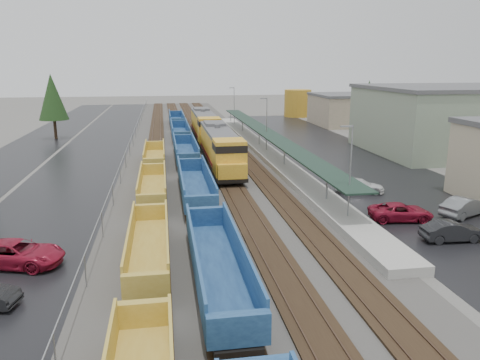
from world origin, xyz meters
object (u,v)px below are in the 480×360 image
object	(u,v)px
locomotive_trail	(205,126)
well_string_blue	(189,166)
parked_car_east_a	(452,231)
parked_car_east_e	(465,207)
parked_car_east_b	(401,212)
well_string_yellow	(149,247)
parked_car_east_c	(360,186)
locomotive_lead	(220,148)
parked_car_west_c	(17,254)
storage_tank	(298,103)

from	to	relation	value
locomotive_trail	well_string_blue	world-z (taller)	locomotive_trail
locomotive_trail	well_string_blue	distance (m)	24.58
well_string_blue	parked_car_east_a	xyz separation A→B (m)	(17.59, -23.52, -0.49)
parked_car_east_e	locomotive_trail	bearing A→B (deg)	-1.43
parked_car_east_a	parked_car_east_e	world-z (taller)	parked_car_east_e
well_string_blue	parked_car_east_a	bearing A→B (deg)	-53.21
locomotive_trail	parked_car_east_b	xyz separation A→B (m)	(12.18, -42.82, -1.89)
well_string_blue	parked_car_east_e	bearing A→B (deg)	-39.81
well_string_yellow	parked_car_east_b	distance (m)	20.87
parked_car_east_b	parked_car_east_a	bearing A→B (deg)	-156.31
parked_car_east_c	parked_car_east_b	bearing A→B (deg)	-162.56
locomotive_lead	well_string_yellow	world-z (taller)	locomotive_lead
parked_car_east_b	locomotive_trail	bearing A→B (deg)	23.56
locomotive_trail	parked_car_west_c	bearing A→B (deg)	-109.06
parked_car_west_c	parked_car_east_b	distance (m)	28.79
storage_tank	parked_car_east_b	bearing A→B (deg)	-100.01
well_string_yellow	storage_tank	distance (m)	89.14
parked_car_east_a	well_string_blue	bearing A→B (deg)	39.53
well_string_yellow	locomotive_lead	bearing A→B (deg)	73.57
well_string_yellow	parked_car_east_c	size ratio (longest dim) A/B	15.43
parked_car_east_e	locomotive_lead	bearing A→B (deg)	15.50
storage_tank	parked_car_east_e	size ratio (longest dim) A/B	1.31
well_string_blue	parked_car_east_c	xyz separation A→B (m)	(16.34, -9.95, -0.53)
locomotive_trail	parked_car_east_c	distance (m)	36.37
well_string_yellow	parked_car_east_a	size ratio (longest dim) A/B	16.60
storage_tank	locomotive_lead	bearing A→B (deg)	-114.99
well_string_yellow	parked_car_west_c	size ratio (longest dim) A/B	12.49
locomotive_trail	well_string_yellow	size ratio (longest dim) A/B	0.29
locomotive_lead	parked_car_east_a	world-z (taller)	locomotive_lead
well_string_yellow	parked_car_west_c	bearing A→B (deg)	173.27
parked_car_west_c	parked_car_east_b	xyz separation A→B (m)	(28.47, 4.33, -0.11)
well_string_yellow	well_string_blue	size ratio (longest dim) A/B	0.68
locomotive_lead	parked_car_east_b	xyz separation A→B (m)	(12.18, -21.82, -1.89)
parked_car_east_b	parked_car_east_e	size ratio (longest dim) A/B	1.04
locomotive_lead	parked_car_east_c	size ratio (longest dim) A/B	4.55
parked_car_west_c	well_string_blue	bearing A→B (deg)	-13.05
well_string_blue	parked_car_east_e	size ratio (longest dim) A/B	21.83
locomotive_lead	parked_car_east_e	xyz separation A→B (m)	(18.08, -21.61, -1.79)
parked_car_east_b	well_string_yellow	bearing A→B (deg)	112.42
locomotive_trail	storage_tank	world-z (taller)	storage_tank
well_string_yellow	locomotive_trail	bearing A→B (deg)	80.56
locomotive_lead	well_string_blue	distance (m)	5.31
locomotive_lead	storage_tank	bearing A→B (deg)	65.01
storage_tank	well_string_blue	bearing A→B (deg)	-116.97
parked_car_east_b	parked_car_east_c	bearing A→B (deg)	6.62
locomotive_trail	parked_car_west_c	size ratio (longest dim) A/B	3.68
well_string_blue	parked_car_east_e	world-z (taller)	well_string_blue
locomotive_lead	parked_car_east_b	world-z (taller)	locomotive_lead
parked_car_west_c	locomotive_trail	bearing A→B (deg)	-3.93
well_string_yellow	parked_car_east_e	distance (m)	26.66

